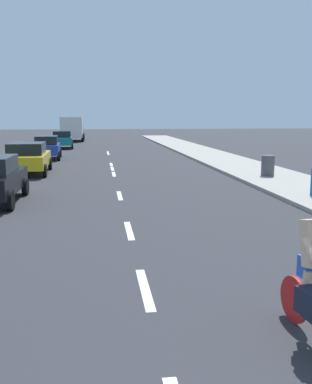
# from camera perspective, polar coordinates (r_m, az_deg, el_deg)

# --- Properties ---
(ground_plane) EXTENTS (160.00, 160.00, 0.00)m
(ground_plane) POSITION_cam_1_polar(r_m,az_deg,el_deg) (21.01, -5.53, 2.09)
(ground_plane) COLOR #2D2D33
(sidewalk_strip) EXTENTS (3.60, 80.00, 0.14)m
(sidewalk_strip) POSITION_cam_1_polar(r_m,az_deg,el_deg) (24.32, 11.74, 3.17)
(sidewalk_strip) COLOR #9E998E
(sidewalk_strip) RESTS_ON ground
(lane_stripe_2) EXTENTS (0.16, 1.80, 0.01)m
(lane_stripe_2) POSITION_cam_1_polar(r_m,az_deg,el_deg) (7.42, -1.48, -12.61)
(lane_stripe_2) COLOR white
(lane_stripe_2) RESTS_ON ground
(lane_stripe_3) EXTENTS (0.16, 1.80, 0.01)m
(lane_stripe_3) POSITION_cam_1_polar(r_m,az_deg,el_deg) (10.99, -3.57, -5.08)
(lane_stripe_3) COLOR white
(lane_stripe_3) RESTS_ON ground
(lane_stripe_4) EXTENTS (0.16, 1.80, 0.01)m
(lane_stripe_4) POSITION_cam_1_polar(r_m,az_deg,el_deg) (15.79, -4.83, -0.48)
(lane_stripe_4) COLOR white
(lane_stripe_4) RESTS_ON ground
(lane_stripe_5) EXTENTS (0.16, 1.80, 0.01)m
(lane_stripe_5) POSITION_cam_1_polar(r_m,az_deg,el_deg) (21.75, -5.60, 2.37)
(lane_stripe_5) COLOR white
(lane_stripe_5) RESTS_ON ground
(lane_stripe_6) EXTENTS (0.16, 1.80, 0.01)m
(lane_stripe_6) POSITION_cam_1_polar(r_m,az_deg,el_deg) (24.05, -5.79, 3.09)
(lane_stripe_6) COLOR white
(lane_stripe_6) RESTS_ON ground
(lane_stripe_7) EXTENTS (0.16, 1.80, 0.01)m
(lane_stripe_7) POSITION_cam_1_polar(r_m,az_deg,el_deg) (26.21, -5.94, 3.65)
(lane_stripe_7) COLOR white
(lane_stripe_7) RESTS_ON ground
(lane_stripe_8) EXTENTS (0.16, 1.80, 0.01)m
(lane_stripe_8) POSITION_cam_1_polar(r_m,az_deg,el_deg) (33.79, -6.32, 5.04)
(lane_stripe_8) COLOR white
(lane_stripe_8) RESTS_ON ground
(lane_stripe_9) EXTENTS (0.16, 1.80, 0.01)m
(lane_stripe_9) POSITION_cam_1_polar(r_m,az_deg,el_deg) (35.28, -6.38, 5.25)
(lane_stripe_9) COLOR white
(lane_stripe_9) RESTS_ON ground
(parked_car_yellow) EXTENTS (2.16, 4.54, 1.57)m
(parked_car_yellow) POSITION_cam_1_polar(r_m,az_deg,el_deg) (22.65, -16.59, 4.44)
(parked_car_yellow) COLOR gold
(parked_car_yellow) RESTS_ON ground
(parked_car_blue) EXTENTS (1.95, 3.91, 1.57)m
(parked_car_blue) POSITION_cam_1_polar(r_m,az_deg,el_deg) (30.22, -14.20, 5.81)
(parked_car_blue) COLOR #1E389E
(parked_car_blue) RESTS_ON ground
(parked_car_teal) EXTENTS (2.11, 4.22, 1.57)m
(parked_car_teal) POSITION_cam_1_polar(r_m,az_deg,el_deg) (40.32, -12.28, 6.85)
(parked_car_teal) COLOR #14727A
(parked_car_teal) RESTS_ON ground
(delivery_truck) EXTENTS (2.72, 6.26, 2.80)m
(delivery_truck) POSITION_cam_1_polar(r_m,az_deg,el_deg) (51.86, -11.00, 8.27)
(delivery_truck) COLOR #23478C
(delivery_truck) RESTS_ON ground
(trash_bin_far) EXTENTS (0.60, 0.60, 0.95)m
(trash_bin_far) POSITION_cam_1_polar(r_m,az_deg,el_deg) (20.64, 14.55, 3.40)
(trash_bin_far) COLOR #47474C
(trash_bin_far) RESTS_ON sidewalk_strip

